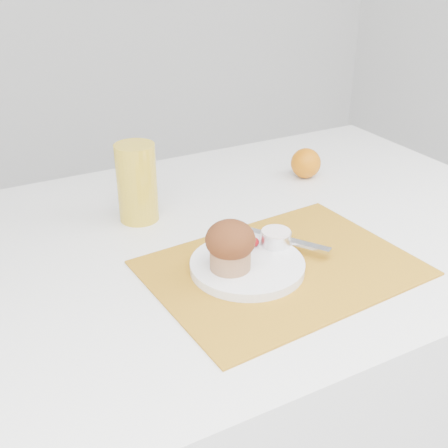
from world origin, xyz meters
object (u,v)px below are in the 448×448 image
plate (247,266)px  table (235,383)px  orange (306,163)px  muffin (230,245)px  juice_glass (137,183)px

plate → table: bearing=67.8°
orange → table: bearing=-150.1°
table → muffin: (-0.09, -0.13, 0.43)m
muffin → table: bearing=57.0°
plate → orange: size_ratio=2.79×
table → orange: bearing=29.9°
juice_glass → muffin: 0.27m
table → plate: plate is taller
plate → orange: bearing=41.8°
table → muffin: bearing=-123.0°
plate → juice_glass: 0.28m
orange → juice_glass: juice_glass is taller
table → muffin: 0.46m
plate → muffin: (-0.03, -0.00, 0.05)m
table → plate: (-0.05, -0.13, 0.39)m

